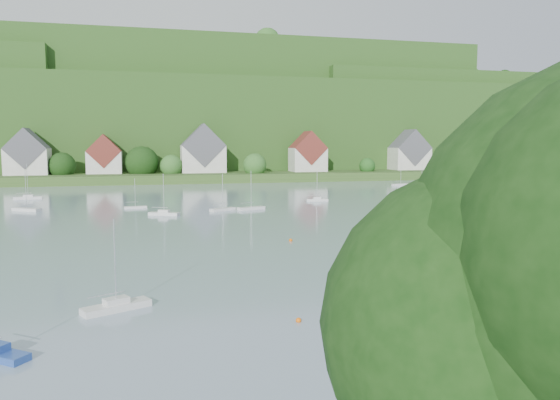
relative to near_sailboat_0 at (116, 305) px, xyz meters
name	(u,v)px	position (x,y,z in m)	size (l,w,h in m)	color
far_shore_strip	(187,175)	(17.96, 168.74, 1.08)	(600.00, 60.00, 3.00)	#32521F
forested_ridge	(178,126)	(18.36, 237.31, 22.47)	(620.00, 181.22, 69.89)	#193D13
village_building_0	(27,156)	(-37.04, 155.74, 9.09)	(14.00, 10.40, 16.00)	beige
village_building_1	(104,157)	(-12.04, 157.74, 8.33)	(12.00, 9.36, 14.00)	beige
village_building_2	(203,153)	(22.96, 156.74, 9.85)	(16.00, 11.44, 18.00)	beige
village_building_3	(308,155)	(62.96, 154.74, 9.01)	(13.00, 10.40, 15.50)	beige
village_building_4	(409,154)	(107.96, 158.74, 9.17)	(15.00, 10.40, 16.50)	beige
near_sailboat_0	(116,305)	(0.00, 0.00, 0.00)	(5.65, 3.87, 7.49)	silver
near_sailboat_5	(554,226)	(65.66, 27.54, -0.01)	(5.33, 3.39, 7.00)	#E84C1E
mooring_buoy_0	(298,322)	(13.58, -6.30, -0.42)	(0.43, 0.43, 0.43)	orange
mooring_buoy_1	(559,289)	(39.79, -3.03, -0.42)	(0.38, 0.38, 0.38)	white
mooring_buoy_2	(521,240)	(53.52, 19.81, -0.42)	(0.47, 0.47, 0.47)	orange
mooring_buoy_3	(291,241)	(21.86, 26.81, -0.42)	(0.49, 0.49, 0.49)	orange
far_sailboat_cluster	(242,196)	(25.67, 88.44, -0.05)	(193.69, 60.85, 8.71)	silver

